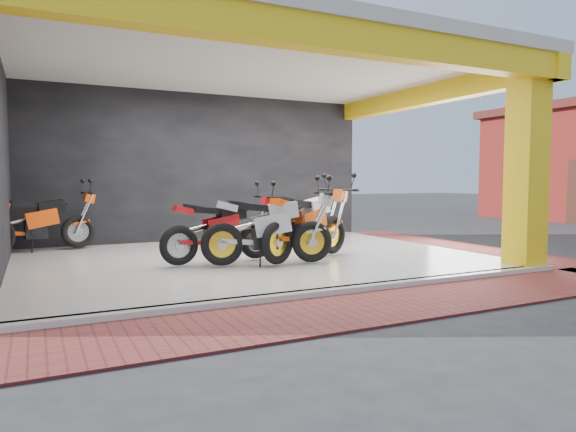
% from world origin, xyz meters
% --- Properties ---
extents(ground, '(80.00, 80.00, 0.00)m').
position_xyz_m(ground, '(0.00, 0.00, 0.00)').
color(ground, '#2D2D30').
rests_on(ground, ground).
extents(showroom_floor, '(8.00, 6.00, 0.10)m').
position_xyz_m(showroom_floor, '(0.00, 2.00, 0.05)').
color(showroom_floor, white).
rests_on(showroom_floor, ground).
extents(showroom_ceiling, '(8.40, 6.40, 0.20)m').
position_xyz_m(showroom_ceiling, '(0.00, 2.00, 3.60)').
color(showroom_ceiling, beige).
rests_on(showroom_ceiling, corner_column).
extents(back_wall, '(8.20, 0.20, 3.50)m').
position_xyz_m(back_wall, '(0.00, 5.10, 1.75)').
color(back_wall, black).
rests_on(back_wall, ground).
extents(corner_column, '(0.50, 0.50, 3.50)m').
position_xyz_m(corner_column, '(3.75, -0.75, 1.75)').
color(corner_column, yellow).
rests_on(corner_column, ground).
extents(header_beam_front, '(8.40, 0.30, 0.40)m').
position_xyz_m(header_beam_front, '(0.00, -1.00, 3.30)').
color(header_beam_front, yellow).
rests_on(header_beam_front, corner_column).
extents(header_beam_right, '(0.30, 6.40, 0.40)m').
position_xyz_m(header_beam_right, '(4.00, 2.00, 3.30)').
color(header_beam_right, yellow).
rests_on(header_beam_right, corner_column).
extents(floor_kerb, '(8.00, 0.20, 0.10)m').
position_xyz_m(floor_kerb, '(0.00, -1.02, 0.05)').
color(floor_kerb, white).
rests_on(floor_kerb, ground).
extents(paver_front, '(9.00, 1.40, 0.03)m').
position_xyz_m(paver_front, '(0.00, -1.80, 0.01)').
color(paver_front, maroon).
rests_on(paver_front, ground).
extents(paver_right, '(1.40, 7.00, 0.03)m').
position_xyz_m(paver_right, '(4.80, 2.00, 0.01)').
color(paver_right, maroon).
rests_on(paver_right, ground).
extents(moto_hero, '(2.55, 1.78, 1.46)m').
position_xyz_m(moto_hero, '(1.37, 1.49, 0.83)').
color(moto_hero, '#D74509').
rests_on(moto_hero, showroom_floor).
extents(moto_row_a, '(2.44, 1.34, 1.41)m').
position_xyz_m(moto_row_a, '(0.56, 0.81, 0.81)').
color(moto_row_a, '#B2B4BB').
rests_on(moto_row_a, showroom_floor).
extents(moto_row_b, '(2.22, 0.98, 1.32)m').
position_xyz_m(moto_row_b, '(-0.12, 1.59, 0.76)').
color(moto_row_b, '#B01213').
rests_on(moto_row_b, showroom_floor).
extents(moto_row_d, '(2.34, 1.16, 1.37)m').
position_xyz_m(moto_row_d, '(-2.80, 4.50, 0.78)').
color(moto_row_d, '#EF460A').
rests_on(moto_row_d, showroom_floor).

